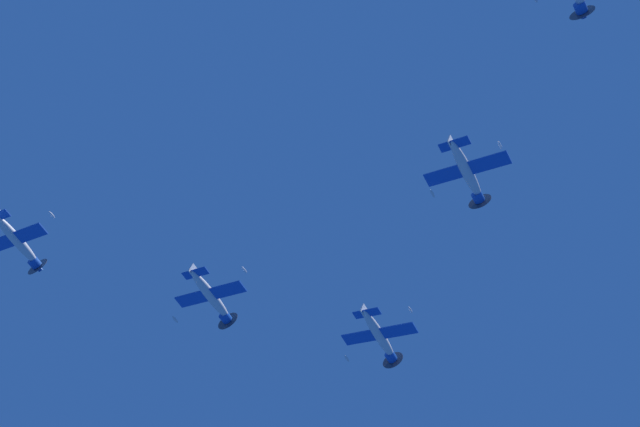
# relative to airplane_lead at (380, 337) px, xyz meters

# --- Properties ---
(airplane_lead) EXTENTS (7.99, 8.14, 4.43)m
(airplane_lead) POSITION_rel_airplane_lead_xyz_m (0.00, 0.00, 0.00)
(airplane_lead) COLOR silver
(airplane_left_wingman) EXTENTS (7.88, 8.28, 4.52)m
(airplane_left_wingman) POSITION_rel_airplane_lead_xyz_m (17.86, -6.42, -0.63)
(airplane_left_wingman) COLOR silver
(airplane_right_wingman) EXTENTS (8.00, 8.15, 4.38)m
(airplane_right_wingman) POSITION_rel_airplane_lead_xyz_m (4.41, 20.49, -1.14)
(airplane_right_wingman) COLOR silver
(airplane_outer_left) EXTENTS (7.91, 8.29, 4.41)m
(airplane_outer_left) POSITION_rel_airplane_lead_xyz_m (38.11, -13.83, 1.23)
(airplane_outer_left) COLOR silver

